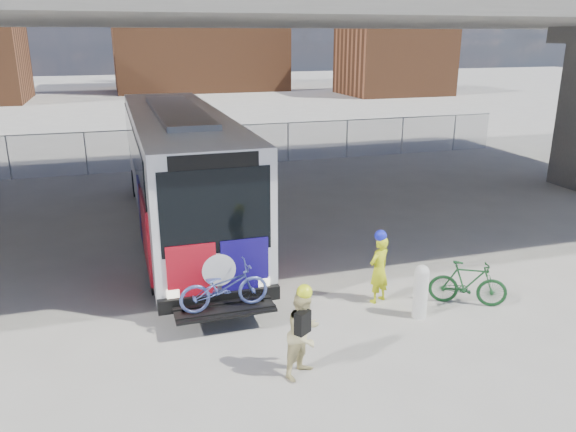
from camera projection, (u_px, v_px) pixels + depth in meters
name	position (u px, v px, depth m)	size (l,w,h in m)	color
ground	(279.00, 264.00, 14.60)	(160.00, 160.00, 0.00)	#9E9991
bus	(180.00, 162.00, 16.67)	(2.67, 12.92, 3.69)	silver
overpass	(239.00, 4.00, 16.23)	(40.00, 16.00, 7.95)	#605E59
chainlink_fence	(203.00, 136.00, 25.07)	(30.00, 0.06, 30.00)	gray
brick_buildings	(156.00, 39.00, 57.12)	(54.00, 22.00, 12.00)	brown
bollard	(421.00, 289.00, 11.68)	(0.31, 0.31, 1.18)	silver
cyclist_hivis	(379.00, 268.00, 12.32)	(0.66, 0.56, 1.69)	yellow
cyclist_tan	(304.00, 333.00, 9.62)	(0.95, 0.91, 1.71)	beige
bike_parked	(468.00, 283.00, 12.27)	(0.47, 1.67, 1.00)	#14401C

